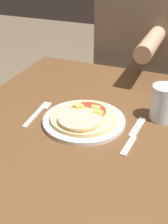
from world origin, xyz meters
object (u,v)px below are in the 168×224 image
(pizza, at_px, (84,117))
(knife, at_px, (133,136))
(drinking_glass, at_px, (164,103))
(person_diner, at_px, (135,65))
(plate, at_px, (84,121))
(dining_table, at_px, (98,151))
(fork, at_px, (38,112))

(pizza, bearing_deg, knife, -4.55)
(drinking_glass, xyz_separation_m, person_diner, (-0.23, 0.57, -0.11))
(plate, bearing_deg, dining_table, 28.33)
(knife, relative_size, drinking_glass, 1.87)
(dining_table, bearing_deg, pizza, -147.15)
(dining_table, xyz_separation_m, pizza, (-0.04, -0.03, 0.15))
(fork, distance_m, person_diner, 0.72)
(fork, relative_size, drinking_glass, 1.49)
(pizza, height_order, knife, pizza)
(fork, xyz_separation_m, knife, (0.34, -0.02, -0.00))
(pizza, bearing_deg, plate, 91.69)
(plate, distance_m, person_diner, 0.70)
(knife, relative_size, person_diner, 0.18)
(dining_table, xyz_separation_m, plate, (-0.04, -0.02, 0.13))
(person_diner, bearing_deg, dining_table, -86.46)
(fork, bearing_deg, drinking_glass, 17.07)
(knife, bearing_deg, fork, 177.03)
(fork, relative_size, knife, 0.80)
(knife, bearing_deg, person_diner, 103.24)
(fork, bearing_deg, plate, 0.13)
(dining_table, distance_m, knife, 0.18)
(drinking_glass, distance_m, person_diner, 0.63)
(pizza, relative_size, person_diner, 0.18)
(plate, relative_size, drinking_glass, 2.27)
(pizza, distance_m, fork, 0.17)
(knife, bearing_deg, drinking_glass, 66.65)
(person_diner, bearing_deg, pizza, -90.12)
(plate, distance_m, fork, 0.17)
(plate, bearing_deg, drinking_glass, 28.00)
(plate, xyz_separation_m, drinking_glass, (0.23, 0.12, 0.05))
(pizza, relative_size, drinking_glass, 1.86)
(pizza, bearing_deg, dining_table, 32.85)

